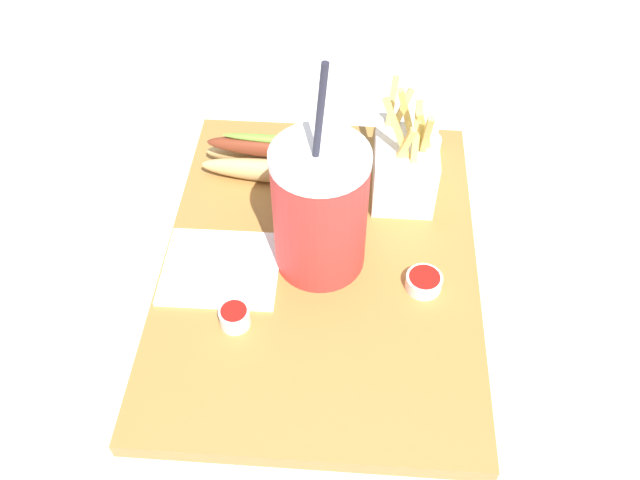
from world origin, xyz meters
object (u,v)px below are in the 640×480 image
Objects in this scene: hot_dog_1 at (279,160)px; fries_basket at (405,164)px; ketchup_cup_3 at (235,316)px; soda_cup at (316,207)px; ketchup_cup_2 at (424,281)px; napkin_stack at (221,268)px; ketchup_cup_1 at (425,143)px.

fries_basket is at bearing 83.19° from hot_dog_1.
soda_cup is at bearing 142.14° from ketchup_cup_3.
ketchup_cup_3 is at bearing -72.60° from ketchup_cup_2.
napkin_stack is (0.03, -0.10, -0.07)m from soda_cup.
soda_cup is 6.25× the size of ketchup_cup_1.
napkin_stack is at bearing -74.44° from soda_cup.
ketchup_cup_3 is (0.06, -0.19, 0.00)m from ketchup_cup_2.
hot_dog_1 reaches higher than ketchup_cup_1.
fries_basket is 0.24m from napkin_stack.
ketchup_cup_1 is at bearing 158.79° from fries_basket.
hot_dog_1 reaches higher than ketchup_cup_2.
fries_basket is 4.62× the size of ketchup_cup_3.
ketchup_cup_2 is at bearing 8.38° from fries_basket.
soda_cup is 0.14m from ketchup_cup_3.
ketchup_cup_3 is (0.10, -0.07, -0.06)m from soda_cup.
ketchup_cup_2 is (0.22, -0.01, 0.00)m from ketchup_cup_1.
soda_cup reaches higher than ketchup_cup_1.
ketchup_cup_1 is at bearing 133.54° from napkin_stack.
hot_dog_1 is 0.22m from ketchup_cup_3.
hot_dog_1 is at bearing -133.68° from ketchup_cup_2.
napkin_stack is (0.16, -0.05, -0.02)m from hot_dog_1.
fries_basket is at bearing 140.37° from ketchup_cup_3.
ketchup_cup_2 is 0.20m from ketchup_cup_3.
ketchup_cup_2 is at bearing 107.40° from ketchup_cup_3.
ketchup_cup_2 is at bearing -2.31° from ketchup_cup_1.
fries_basket is 0.09m from ketchup_cup_1.
soda_cup reaches higher than fries_basket.
ketchup_cup_2 is (0.16, 0.17, -0.01)m from hot_dog_1.
ketchup_cup_1 is 1.28× the size of ketchup_cup_3.
hot_dog_1 is (-0.13, -0.05, -0.05)m from soda_cup.
ketchup_cup_3 reaches higher than ketchup_cup_2.
ketchup_cup_1 is 1.04× the size of ketchup_cup_2.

